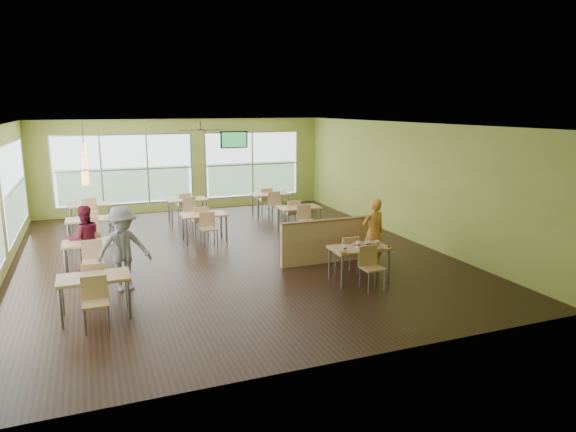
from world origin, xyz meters
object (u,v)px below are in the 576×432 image
object	(u,v)px
main_table	(359,252)
food_basket	(373,243)
half_wall_divider	(329,241)
man_plaid	(373,233)

from	to	relation	value
main_table	food_basket	bearing A→B (deg)	8.39
half_wall_divider	man_plaid	distance (m)	1.07
man_plaid	food_basket	world-z (taller)	man_plaid
main_table	man_plaid	size ratio (longest dim) A/B	0.95
half_wall_divider	main_table	bearing A→B (deg)	-90.00
man_plaid	food_basket	size ratio (longest dim) A/B	7.39
half_wall_divider	food_basket	world-z (taller)	half_wall_divider
half_wall_divider	food_basket	bearing A→B (deg)	-75.85
main_table	half_wall_divider	world-z (taller)	half_wall_divider
main_table	man_plaid	world-z (taller)	man_plaid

